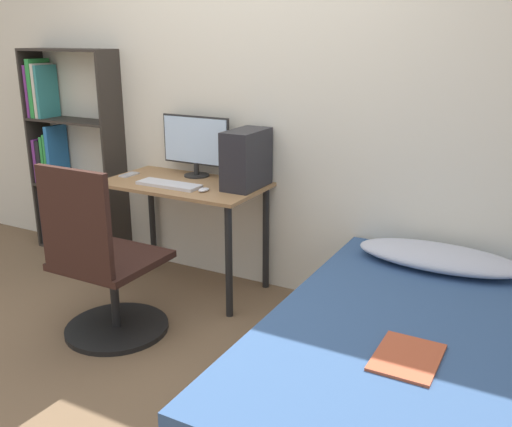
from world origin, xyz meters
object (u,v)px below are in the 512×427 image
Objects in this scene: bed at (398,372)px; monitor at (196,143)px; bookshelf at (62,160)px; keyboard at (169,185)px; pc_tower at (246,159)px; office_chair at (104,275)px.

monitor is (-1.67, 0.90, 0.73)m from bed.
bookshelf is 1.28m from keyboard.
keyboard is 1.19× the size of pc_tower.
bookshelf is 1.71m from pc_tower.
bookshelf reaches higher than pc_tower.
bed is 3.86× the size of monitor.
keyboard is at bearing -155.03° from pc_tower.
monitor is 0.46m from pc_tower.
bookshelf reaches higher than keyboard.
bookshelf reaches higher than bed.
bookshelf is at bearing 143.42° from office_chair.
pc_tower is (0.45, 0.21, 0.17)m from keyboard.
monitor is (1.26, 0.02, 0.24)m from bookshelf.
bookshelf reaches higher than monitor.
pc_tower is (1.70, -0.08, 0.20)m from bookshelf.
office_chair is 0.76m from keyboard.
monitor reaches higher than office_chair.
monitor reaches higher than bed.
monitor is 1.20× the size of keyboard.
bookshelf is 1.63m from office_chair.
bookshelf is 1.28m from monitor.
bed is at bearing -19.56° from keyboard.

